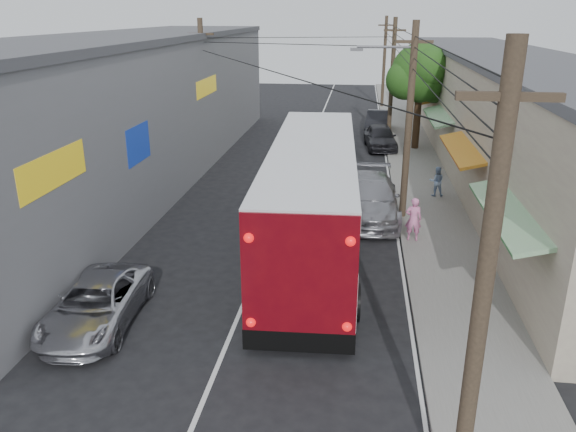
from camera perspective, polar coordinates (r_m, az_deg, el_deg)
name	(u,v)px	position (r m, az deg, el deg)	size (l,w,h in m)	color
ground	(200,409)	(13.27, -8.93, -18.76)	(120.00, 120.00, 0.00)	black
sidewalk	(418,174)	(31.16, 13.09, 4.20)	(3.00, 80.00, 0.12)	slate
building_right	(503,112)	(33.20, 21.04, 9.83)	(7.09, 40.00, 6.25)	#BCB295
building_left	(131,107)	(30.59, -15.61, 10.61)	(7.20, 36.00, 7.25)	slate
utility_poles	(359,96)	(30.49, 7.19, 12.05)	(11.80, 45.28, 8.00)	#473828
street_tree	(422,75)	(36.26, 13.42, 13.79)	(4.40, 4.00, 6.60)	#3F2B19
coach_bus	(312,197)	(20.02, 2.50, 1.91)	(3.60, 13.86, 3.96)	white
jeepney	(97,304)	(16.63, -18.87, -8.44)	(2.12, 4.60, 1.28)	silver
parked_suv	(370,198)	(24.05, 8.30, 1.85)	(2.41, 5.92, 1.72)	#9E9EA6
parked_car_mid	(380,137)	(36.68, 9.37, 7.93)	(1.81, 4.50, 1.53)	#26262B
parked_car_far	(379,122)	(41.53, 9.19, 9.38)	(1.69, 4.84, 1.60)	black
pedestrian_near	(413,219)	(21.56, 12.63, -0.31)	(0.61, 0.40, 1.68)	pink
pedestrian_far	(437,181)	(27.18, 14.87, 3.43)	(0.69, 0.53, 1.41)	#99B6DE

